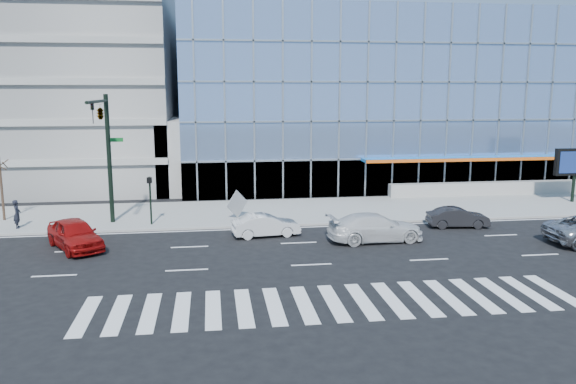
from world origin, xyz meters
name	(u,v)px	position (x,y,z in m)	size (l,w,h in m)	color
ground	(299,243)	(0.00, 0.00, 0.00)	(160.00, 160.00, 0.00)	black
sidewalk	(281,211)	(0.00, 8.00, 0.07)	(120.00, 8.00, 0.15)	gray
theatre_building	(395,99)	(14.00, 26.00, 7.50)	(42.00, 26.00, 15.00)	#7897C8
parking_garage	(43,72)	(-20.00, 26.00, 10.00)	(24.00, 24.00, 20.00)	gray
ramp_block	(196,155)	(-6.00, 18.00, 3.00)	(6.00, 8.00, 6.00)	gray
retaining_wall	(567,186)	(24.00, 11.60, 0.65)	(30.00, 0.80, 1.00)	gray
traffic_signal	(103,128)	(-11.00, 4.57, 6.16)	(1.14, 5.74, 8.00)	black
ped_signal_post	(150,193)	(-8.50, 4.94, 2.14)	(0.30, 0.33, 3.00)	black
marquee_sign	(576,163)	(22.00, 7.99, 3.07)	(3.20, 0.43, 4.00)	black
white_suv	(375,227)	(4.33, -0.19, 0.78)	(2.19, 5.39, 1.57)	silver
white_sedan	(266,225)	(-1.67, 1.71, 0.65)	(1.37, 3.92, 1.29)	silver
dark_sedan	(458,217)	(10.33, 2.24, 0.62)	(1.30, 3.74, 1.23)	black
red_sedan	(75,234)	(-12.05, 0.51, 0.81)	(1.91, 4.75, 1.62)	#940C0B
pedestrian	(17,214)	(-16.41, 5.12, 1.02)	(0.63, 0.41, 1.73)	black
tilted_panel	(237,204)	(-3.11, 6.12, 1.07)	(1.30, 0.06, 1.30)	gray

